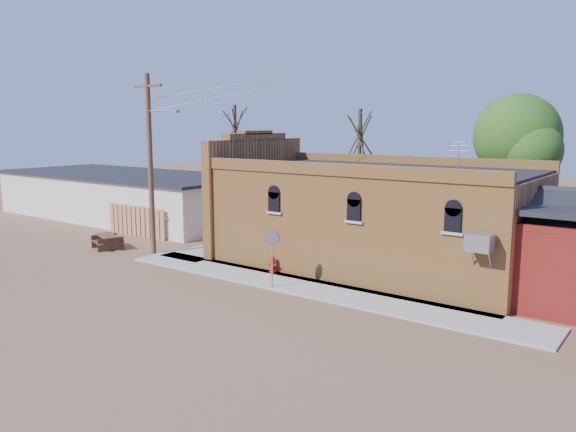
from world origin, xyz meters
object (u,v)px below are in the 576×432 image
Objects in this scene: brick_bar at (366,217)px; trash_barrel at (259,236)px; fire_hydrant at (272,265)px; picnic_table at (107,240)px; utility_pole at (151,161)px; stop_sign at (272,243)px.

brick_bar reaches higher than trash_barrel.
picnic_table is (-10.30, -1.12, 0.04)m from fire_hydrant.
utility_pole reaches higher than stop_sign.
utility_pole is 8.42m from fire_hydrant.
fire_hydrant reaches higher than picnic_table.
utility_pole is 7.07m from trash_barrel.
trash_barrel is (2.84, 4.88, -4.26)m from utility_pole.
fire_hydrant is 0.84× the size of trash_barrel.
stop_sign is (1.37, -1.76, 1.43)m from fire_hydrant.
picnic_table is at bearing -159.36° from brick_bar.
utility_pole is at bearing 30.18° from picnic_table.
trash_barrel is 8.06m from picnic_table.
brick_bar is at bearing 23.69° from utility_pole.
stop_sign is at bearing -102.54° from brick_bar.
utility_pole is 3.87× the size of stop_sign.
trash_barrel reaches higher than fire_hydrant.
trash_barrel reaches higher than picnic_table.
trash_barrel is at bearing 175.20° from brick_bar.
stop_sign is at bearing -75.63° from fire_hydrant.
utility_pole is 12.35× the size of fire_hydrant.
trash_barrel is at bearing 111.80° from fire_hydrant.
brick_bar is at bearing 31.78° from fire_hydrant.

